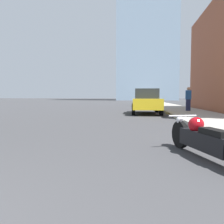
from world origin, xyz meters
TOP-DOWN VIEW (x-y plane):
  - sidewalk at (5.76, 40.00)m, footprint 3.00×240.00m
  - distant_tower at (5.43, 81.84)m, footprint 20.32×20.32m
  - motorcycle at (3.50, 3.77)m, footprint 0.92×2.21m
  - parked_car_yellow at (2.91, 14.30)m, footprint 1.89×4.32m
  - parked_car_silver at (3.24, 26.83)m, footprint 1.97×4.14m
  - pedestrian at (5.85, 15.46)m, footprint 0.36×0.23m

SIDE VIEW (x-z plane):
  - sidewalk at x=5.76m, z-range 0.00..0.15m
  - motorcycle at x=3.50m, z-range 0.00..0.72m
  - parked_car_yellow at x=2.91m, z-range 0.01..1.64m
  - parked_car_silver at x=3.24m, z-range -0.01..1.86m
  - pedestrian at x=5.85m, z-range 0.17..1.82m
  - distant_tower at x=5.43m, z-range 0.00..66.30m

